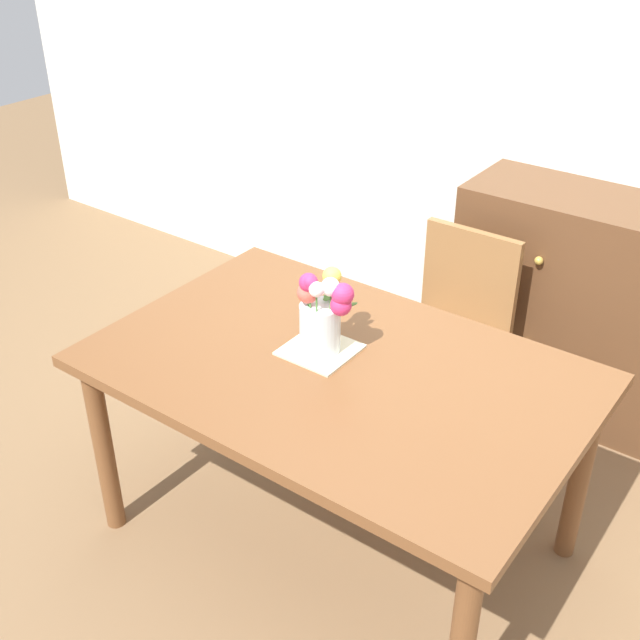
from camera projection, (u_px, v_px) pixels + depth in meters
ground_plane at (336, 536)px, 2.99m from camera, size 12.00×12.00×0.00m
back_wall at (556, 73)px, 3.37m from camera, size 7.00×0.10×2.80m
dining_table at (338, 388)px, 2.63m from camera, size 1.60×1.04×0.77m
chair_far at (454, 322)px, 3.32m from camera, size 0.42×0.42×0.90m
dresser at (618, 318)px, 3.38m from camera, size 1.40×0.47×1.00m
placemat at (320, 350)px, 2.66m from camera, size 0.23×0.23×0.01m
flower_vase at (323, 312)px, 2.59m from camera, size 0.19×0.20×0.28m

